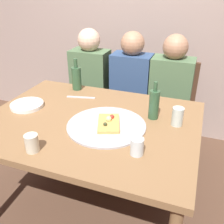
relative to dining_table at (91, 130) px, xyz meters
name	(u,v)px	position (x,y,z in m)	size (l,w,h in m)	color
ground_plane	(94,203)	(0.00, 0.00, -0.68)	(8.00, 8.00, 0.00)	#513828
back_wall	(145,9)	(0.00, 1.34, 0.62)	(6.00, 0.10, 2.60)	gray
dining_table	(91,130)	(0.00, 0.00, 0.00)	(1.37, 1.04, 0.75)	olive
pizza_tray	(106,125)	(0.13, -0.04, 0.08)	(0.49, 0.49, 0.01)	#ADADB2
pizza_slice_last	(109,123)	(0.14, -0.03, 0.10)	(0.20, 0.25, 0.05)	tan
wine_bottle	(76,78)	(-0.31, 0.43, 0.18)	(0.08, 0.08, 0.26)	#2D5133
beer_bottle	(154,104)	(0.37, 0.16, 0.18)	(0.07, 0.07, 0.25)	#2D5133
tumbler_near	(32,143)	(-0.15, -0.41, 0.13)	(0.07, 0.07, 0.10)	beige
tumbler_far	(137,146)	(0.38, -0.25, 0.12)	(0.07, 0.07, 0.09)	silver
wine_glass	(178,117)	(0.53, 0.13, 0.14)	(0.07, 0.07, 0.12)	#B7C6BC
plate_stack	(27,105)	(-0.50, 0.02, 0.09)	(0.23, 0.23, 0.03)	white
table_knife	(81,97)	(-0.21, 0.29, 0.08)	(0.22, 0.02, 0.01)	#B7B7BC
chair_left	(94,93)	(-0.39, 0.92, -0.16)	(0.44, 0.44, 0.90)	#472D1E
chair_middle	(132,98)	(0.02, 0.92, -0.16)	(0.44, 0.44, 0.90)	#472D1E
chair_right	(170,104)	(0.39, 0.92, -0.16)	(0.44, 0.44, 0.90)	#472D1E
guest_in_sweater	(87,86)	(-0.39, 0.77, -0.04)	(0.36, 0.56, 1.17)	#4C6B47
guest_in_beanie	(128,92)	(0.02, 0.77, -0.04)	(0.36, 0.56, 1.17)	navy
guest_by_wall	(168,98)	(0.39, 0.77, -0.04)	(0.36, 0.56, 1.17)	#4C6B47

